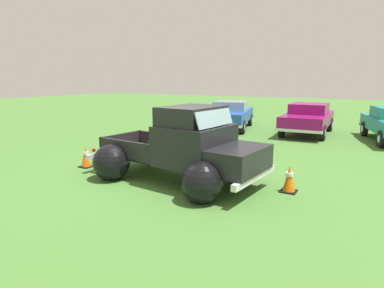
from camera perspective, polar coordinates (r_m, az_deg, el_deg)
The scene contains 6 objects.
ground_plane at distance 8.58m, azimuth -3.05°, elevation -6.14°, with size 80.00×80.00×0.00m, color #477A33.
vintage_pickup_truck at distance 8.16m, azimuth -0.96°, elevation -1.53°, with size 4.77×3.08×1.96m.
show_car_0 at distance 17.29m, azimuth 6.69°, elevation 5.25°, with size 2.93×4.92×1.43m.
show_car_1 at distance 16.47m, azimuth 19.53°, elevation 4.38°, with size 2.07×4.64×1.43m.
lane_cone_0 at distance 10.17m, azimuth -17.97°, elevation -2.11°, with size 0.36×0.36×0.63m.
lane_cone_1 at distance 7.88m, azimuth 16.55°, elevation -5.82°, with size 0.36×0.36×0.63m.
Camera 1 is at (4.51, -6.84, 2.55)m, focal length 30.68 mm.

